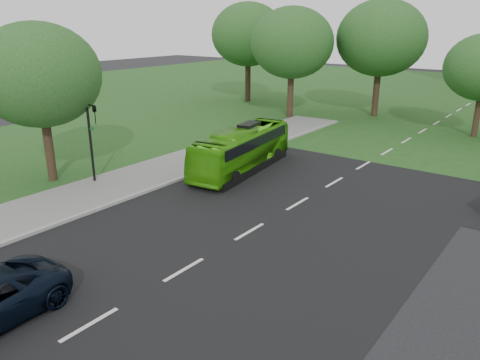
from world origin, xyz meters
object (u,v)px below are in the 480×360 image
(tree_park_b, at_px, (381,38))
(traffic_light, at_px, (91,133))
(tree_side_near, at_px, (39,75))
(tree_park_a, at_px, (292,43))
(bus, at_px, (242,150))
(tree_park_f, at_px, (248,35))

(tree_park_b, relative_size, traffic_light, 2.16)
(tree_park_b, distance_m, tree_side_near, 29.78)
(tree_park_a, xyz_separation_m, tree_park_b, (6.07, 5.24, 0.39))
(bus, bearing_deg, tree_park_a, 103.51)
(tree_park_b, relative_size, tree_park_f, 1.00)
(traffic_light, bearing_deg, tree_park_f, 118.22)
(tree_side_near, bearing_deg, tree_park_a, 87.29)
(bus, xyz_separation_m, traffic_light, (-4.85, -6.84, 1.58))
(bus, bearing_deg, traffic_light, -133.33)
(tree_park_a, height_order, tree_side_near, tree_park_a)
(tree_park_a, distance_m, tree_park_b, 8.03)
(tree_side_near, xyz_separation_m, traffic_light, (2.46, 1.08, -2.94))
(tree_park_a, xyz_separation_m, bus, (6.19, -15.72, -5.38))
(tree_park_a, relative_size, tree_park_b, 0.94)
(tree_park_f, relative_size, bus, 1.17)
(tree_park_a, xyz_separation_m, tree_park_f, (-8.48, 5.03, 0.48))
(tree_park_a, bearing_deg, bus, -68.49)
(tree_side_near, distance_m, bus, 11.69)
(tree_park_a, relative_size, bus, 1.09)
(tree_park_f, distance_m, bus, 26.08)
(tree_side_near, height_order, bus, tree_side_near)
(tree_park_b, distance_m, tree_park_f, 14.56)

